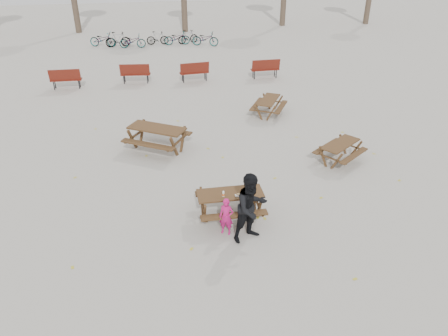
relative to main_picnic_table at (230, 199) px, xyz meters
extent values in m
plane|color=gray|center=(0.00, 0.00, -0.59)|extent=(80.00, 80.00, 0.00)
cube|color=#342113|center=(0.00, 0.00, 0.16)|extent=(1.80, 0.70, 0.05)
cube|color=#342113|center=(0.00, -0.60, -0.14)|extent=(1.80, 0.25, 0.05)
cube|color=#342113|center=(0.00, 0.60, -0.14)|extent=(1.80, 0.25, 0.05)
cylinder|color=#342113|center=(-0.75, -0.30, -0.22)|extent=(0.08, 0.08, 0.73)
cylinder|color=#342113|center=(-0.75, 0.30, -0.22)|extent=(0.08, 0.08, 0.73)
cylinder|color=#342113|center=(0.75, -0.30, -0.22)|extent=(0.08, 0.08, 0.73)
cylinder|color=#342113|center=(0.75, 0.30, -0.22)|extent=(0.08, 0.08, 0.73)
cube|color=white|center=(0.19, -0.19, 0.21)|extent=(0.18, 0.11, 0.03)
ellipsoid|color=tan|center=(0.19, -0.19, 0.25)|extent=(0.14, 0.06, 0.05)
cylinder|color=silver|center=(-0.21, -0.15, 0.26)|extent=(0.06, 0.06, 0.15)
cylinder|color=#EA540C|center=(-0.21, -0.15, 0.25)|extent=(0.07, 0.07, 0.05)
cylinder|color=white|center=(-0.21, -0.15, 0.35)|extent=(0.03, 0.03, 0.02)
imported|color=#BB1765|center=(-0.23, -0.73, -0.06)|extent=(0.45, 0.39, 1.05)
imported|color=black|center=(0.35, -1.04, 0.36)|extent=(1.13, 1.02, 1.89)
imported|color=black|center=(-4.84, 20.65, -0.11)|extent=(1.93, 1.21, 0.96)
imported|color=black|center=(-3.85, 20.44, -0.09)|extent=(1.68, 0.63, 0.99)
imported|color=black|center=(-2.90, 19.99, -0.14)|extent=(1.74, 0.70, 0.90)
imported|color=black|center=(-1.23, 20.62, -0.14)|extent=(1.48, 0.43, 0.89)
imported|color=black|center=(0.08, 20.37, -0.13)|extent=(1.74, 0.65, 0.91)
imported|color=black|center=(0.84, 20.58, -0.14)|extent=(1.54, 0.97, 0.90)
imported|color=black|center=(1.93, 19.75, -0.11)|extent=(1.90, 1.25, 0.94)
camera|label=1|loc=(-1.86, -9.87, 6.57)|focal=35.00mm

